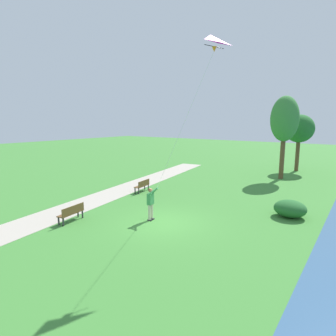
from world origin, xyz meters
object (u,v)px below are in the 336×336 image
Objects in this scene: park_bench_near_walkway at (72,212)px; person_kite_flyer at (151,201)px; tree_treeline_left at (299,129)px; park_bench_far_walkway at (143,185)px; lakeside_shrub at (290,209)px; tree_behind_path at (285,120)px; flying_kite at (210,46)px.

person_kite_flyer is at bearing 39.11° from park_bench_near_walkway.
person_kite_flyer is 0.31× the size of tree_treeline_left.
person_kite_flyer is 6.11m from park_bench_far_walkway.
person_kite_flyer reaches higher than park_bench_near_walkway.
park_bench_near_walkway is 11.75m from lakeside_shrub.
person_kite_flyer is at bearing -140.52° from lakeside_shrub.
lakeside_shrub is at bearing 39.35° from park_bench_near_walkway.
tree_behind_path reaches higher than person_kite_flyer.
person_kite_flyer reaches higher than lakeside_shrub.
tree_treeline_left reaches higher than lakeside_shrub.
park_bench_far_walkway is (-4.29, 4.31, -0.54)m from person_kite_flyer.
flying_kite is 4.56× the size of park_bench_near_walkway.
park_bench_far_walkway is 10.19m from lakeside_shrub.
person_kite_flyer is 0.26× the size of flying_kite.
tree_behind_path is at bearing 90.85° from flying_kite.
flying_kite is at bearing -27.40° from park_bench_far_walkway.
person_kite_flyer is 0.25× the size of tree_behind_path.
park_bench_near_walkway is at bearing -153.30° from flying_kite.
tree_behind_path is (6.00, 17.92, 4.78)m from park_bench_near_walkway.
person_kite_flyer is 1.18× the size of park_bench_far_walkway.
park_bench_far_walkway is 0.21× the size of tree_behind_path.
park_bench_far_walkway is at bearing 152.60° from flying_kite.
flying_kite is 0.96× the size of tree_behind_path.
park_bench_far_walkway is at bearing -122.78° from tree_behind_path.
tree_behind_path is 1.26× the size of tree_treeline_left.
park_bench_far_walkway is 0.90× the size of lakeside_shrub.
flying_kite reaches higher than person_kite_flyer.
park_bench_near_walkway is 7.00m from park_bench_far_walkway.
flying_kite reaches higher than tree_behind_path.
person_kite_flyer is at bearing -45.11° from park_bench_far_walkway.
park_bench_near_walkway is (-6.22, -3.13, -7.93)m from flying_kite.
lakeside_shrub is at bearing -79.80° from tree_treeline_left.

